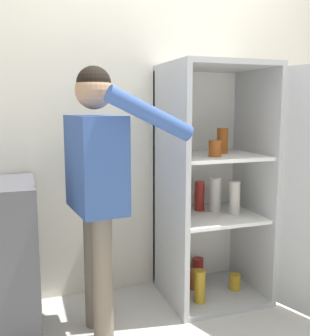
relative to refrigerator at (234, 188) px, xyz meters
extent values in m
cube|color=silver|center=(-0.45, 0.45, 0.46)|extent=(7.00, 0.06, 2.55)
cube|color=#B7BABC|center=(-0.11, 0.09, -0.80)|extent=(0.69, 0.62, 0.04)
cube|color=#B7BABC|center=(-0.11, 0.09, 0.83)|extent=(0.69, 0.62, 0.04)
cube|color=white|center=(-0.11, 0.38, 0.01)|extent=(0.69, 0.03, 1.59)
cube|color=#B7BABC|center=(-0.44, 0.09, 0.01)|extent=(0.04, 0.62, 1.59)
cube|color=#B7BABC|center=(0.22, 0.09, 0.01)|extent=(0.03, 0.62, 1.59)
cube|color=white|center=(-0.11, 0.09, -0.22)|extent=(0.62, 0.55, 0.02)
cube|color=white|center=(-0.11, 0.09, 0.21)|extent=(0.62, 0.55, 0.02)
cylinder|color=#9E4C19|center=(-0.02, 0.13, 0.32)|extent=(0.08, 0.08, 0.18)
cylinder|color=beige|center=(0.04, 0.05, -0.09)|extent=(0.08, 0.08, 0.24)
cylinder|color=maroon|center=(-0.11, 0.31, -0.70)|extent=(0.08, 0.08, 0.16)
cylinder|color=#9E4C19|center=(-0.22, 0.16, -0.71)|extent=(0.09, 0.09, 0.14)
cylinder|color=#B78C1E|center=(-0.27, -0.04, -0.67)|extent=(0.08, 0.08, 0.23)
cylinder|color=#B78C1E|center=(0.06, 0.05, -0.73)|extent=(0.08, 0.08, 0.11)
cylinder|color=#9E4C19|center=(-0.16, -0.02, 0.28)|extent=(0.09, 0.09, 0.11)
cylinder|color=beige|center=(-0.05, 0.16, -0.08)|extent=(0.09, 0.09, 0.25)
cylinder|color=beige|center=(-0.27, 0.32, 0.34)|extent=(0.05, 0.05, 0.23)
cylinder|color=maroon|center=(-0.15, 0.22, -0.10)|extent=(0.07, 0.07, 0.22)
cylinder|color=#726656|center=(-0.99, -0.03, -0.43)|extent=(0.12, 0.12, 0.77)
cylinder|color=#726656|center=(-0.97, -0.22, -0.43)|extent=(0.12, 0.12, 0.77)
cube|color=#335193|center=(-0.98, -0.13, 0.23)|extent=(0.30, 0.48, 0.55)
sphere|color=tan|center=(-0.98, -0.13, 0.65)|extent=(0.21, 0.21, 0.21)
sphere|color=black|center=(-0.98, -0.13, 0.68)|extent=(0.20, 0.20, 0.20)
cylinder|color=#335193|center=(-1.01, 0.13, 0.20)|extent=(0.09, 0.09, 0.52)
cylinder|color=#335193|center=(-0.73, -0.36, 0.51)|extent=(0.51, 0.15, 0.30)
camera|label=1|loc=(-1.39, -2.35, 0.55)|focal=42.00mm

